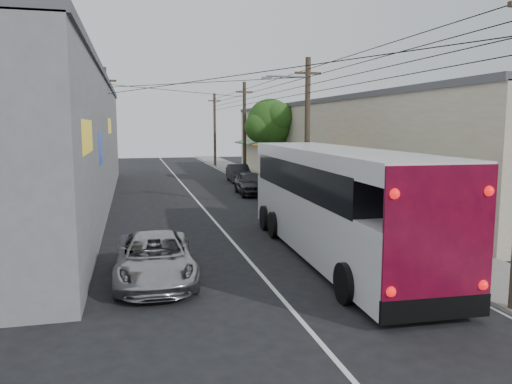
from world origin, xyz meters
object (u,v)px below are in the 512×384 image
Objects in this scene: parked_suv at (280,190)px; parked_car_far at (239,173)px; parked_car_mid at (251,183)px; pedestrian_near at (307,190)px; coach_bus at (333,201)px; pedestrian_far at (344,201)px; jeepney at (155,258)px.

parked_car_far is at bearing 95.72° from parked_suv.
parked_car_mid is 5.83m from pedestrian_near.
coach_bus is at bearing -89.92° from parked_car_mid.
parked_car_far is at bearing 87.07° from parked_car_mid.
pedestrian_near is at bearing 77.12° from coach_bus.
pedestrian_far reaches higher than parked_car_mid.
parked_suv is (7.77, 13.26, 0.08)m from jeepney.
pedestrian_near is (1.20, -13.00, 0.20)m from parked_car_far.
coach_bus reaches higher than pedestrian_far.
parked_car_mid is (-0.78, 4.05, -0.00)m from parked_suv.
parked_car_far is at bearing 88.30° from coach_bus.
pedestrian_far is at bearing -83.84° from parked_car_far.
jeepney is 15.37m from parked_suv.
parked_suv reaches higher than parked_car_far.
jeepney is 1.14× the size of parked_car_far.
coach_bus is 2.67× the size of jeepney.
jeepney is at bearing -108.96° from parked_car_mid.
parked_car_mid is 1.03× the size of parked_car_far.
pedestrian_near is (8.97, 11.83, 0.23)m from jeepney.
parked_car_mid is (6.98, 17.31, 0.07)m from jeepney.
pedestrian_far is at bearing -74.97° from parked_car_mid.
pedestrian_far is (0.16, -4.63, 0.08)m from pedestrian_near.
jeepney is 11.64m from pedestrian_far.
coach_bus reaches higher than jeepney.
coach_bus is 11.99m from parked_suv.
parked_car_mid is 2.55× the size of pedestrian_far.
coach_bus is at bearing 13.90° from jeepney.
jeepney is at bearing 52.69° from pedestrian_near.
parked_car_mid reaches higher than parked_car_far.
coach_bus reaches higher than parked_suv.
parked_suv reaches higher than parked_car_mid.
parked_suv is (1.60, 11.82, -1.18)m from coach_bus.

